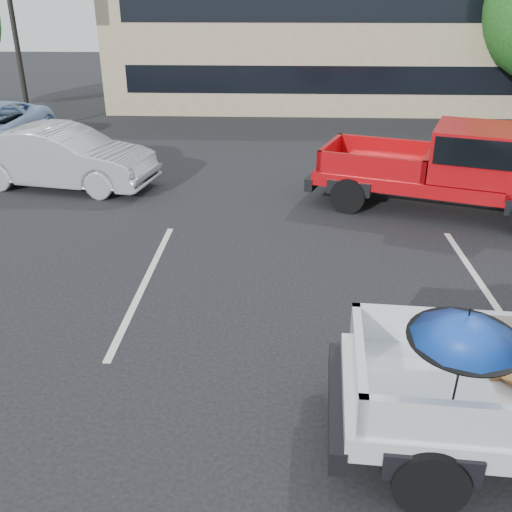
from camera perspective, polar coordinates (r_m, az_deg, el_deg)
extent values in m
plane|color=black|center=(8.47, 6.31, -9.18)|extent=(90.00, 90.00, 0.00)
cube|color=silver|center=(10.45, -10.99, -2.49)|extent=(0.12, 5.00, 0.01)
cube|color=silver|center=(10.79, 21.81, -3.00)|extent=(0.12, 5.00, 0.01)
cube|color=tan|center=(28.18, 8.40, 21.12)|extent=(20.00, 8.00, 6.00)
cube|color=black|center=(24.38, 9.04, 16.98)|extent=(18.00, 0.08, 1.10)
cube|color=black|center=(24.18, 9.50, 23.32)|extent=(18.00, 0.08, 1.10)
cylinder|color=black|center=(23.07, -22.78, 18.80)|extent=(0.18, 0.18, 6.00)
cylinder|color=#332114|center=(31.88, 15.25, 18.12)|extent=(0.32, 0.32, 2.86)
cylinder|color=black|center=(6.25, 16.92, -20.54)|extent=(0.78, 0.34, 0.76)
cylinder|color=black|center=(7.64, 14.82, -10.74)|extent=(0.78, 0.34, 0.76)
cube|color=black|center=(6.74, 8.07, -14.20)|extent=(0.32, 1.97, 0.28)
cube|color=black|center=(6.79, 19.50, -12.85)|extent=(2.43, 2.01, 0.10)
cube|color=white|center=(7.32, 18.53, -6.86)|extent=(2.30, 0.27, 0.50)
cube|color=white|center=(5.95, 21.58, -15.61)|extent=(2.30, 0.27, 0.50)
cube|color=white|center=(6.44, 10.16, -10.59)|extent=(0.24, 1.84, 0.50)
cylinder|color=brown|center=(7.01, 23.42, -11.11)|extent=(0.28, 0.05, 0.10)
cylinder|color=black|center=(6.05, 19.57, -11.16)|extent=(0.02, 0.10, 1.05)
cone|color=#133DAC|center=(5.76, 20.34, -6.75)|extent=(1.10, 1.12, 0.36)
cylinder|color=black|center=(5.69, 20.57, -5.37)|extent=(0.02, 0.02, 0.10)
cylinder|color=black|center=(5.83, 20.15, -7.84)|extent=(1.10, 1.10, 0.09)
cylinder|color=black|center=(13.56, 9.22, 6.00)|extent=(0.87, 0.56, 0.82)
cylinder|color=black|center=(15.42, 11.00, 8.17)|extent=(0.87, 0.56, 0.82)
cube|color=#AC090F|center=(14.15, 18.21, 7.19)|extent=(6.18, 3.92, 0.30)
cube|color=black|center=(14.67, 6.48, 8.14)|extent=(0.90, 2.06, 0.30)
cube|color=#AC090F|center=(13.94, 21.06, 9.68)|extent=(2.35, 2.47, 1.13)
cube|color=black|center=(13.89, 21.20, 10.54)|extent=(2.23, 2.52, 0.59)
cube|color=black|center=(14.30, 11.98, 8.36)|extent=(3.01, 2.71, 0.11)
cube|color=#AC090F|center=(15.11, 12.80, 10.44)|extent=(2.37, 0.94, 0.54)
cube|color=#AC090F|center=(13.32, 11.30, 8.67)|extent=(2.37, 0.94, 0.54)
cube|color=#AC090F|center=(14.46, 7.42, 10.20)|extent=(0.77, 1.91, 0.54)
cube|color=#AC090F|center=(14.07, 16.89, 8.93)|extent=(0.77, 1.91, 0.54)
imported|color=#9E9FA5|center=(15.98, -18.78, 9.35)|extent=(5.08, 2.58, 1.60)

